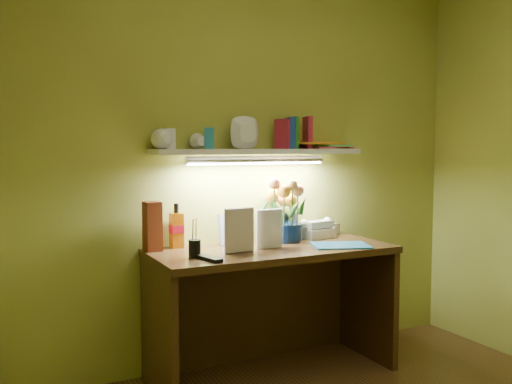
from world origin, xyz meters
TOP-DOWN VIEW (x-y plane):
  - desk at (0.00, 1.20)m, footprint 1.40×0.60m
  - flower_bouquet at (0.17, 1.37)m, footprint 0.24×0.24m
  - telephone at (0.41, 1.39)m, footprint 0.23×0.19m
  - desk_clock at (0.60, 1.45)m, footprint 0.08×0.06m
  - whisky_bottle at (-0.49, 1.44)m, footprint 0.07×0.07m
  - whisky_box at (-0.65, 1.40)m, footprint 0.09×0.09m
  - pen_cup at (-0.50, 1.14)m, footprint 0.07×0.07m
  - art_card at (-0.15, 1.40)m, footprint 0.18×0.04m
  - tv_remote at (-0.46, 1.02)m, footprint 0.09×0.18m
  - blue_folder at (0.38, 1.07)m, footprint 0.38×0.33m
  - desk_book_a at (-0.32, 1.14)m, footprint 0.18×0.03m
  - desk_book_b at (-0.11, 1.19)m, footprint 0.16×0.02m
  - wall_shelf at (0.03, 1.38)m, footprint 1.32×0.35m

SIDE VIEW (x-z plane):
  - desk at x=0.00m, z-range 0.00..0.75m
  - blue_folder at x=0.38m, z-range 0.75..0.76m
  - tv_remote at x=-0.46m, z-range 0.75..0.77m
  - desk_clock at x=0.60m, z-range 0.75..0.82m
  - telephone at x=0.41m, z-range 0.75..0.88m
  - pen_cup at x=-0.50m, z-range 0.75..0.91m
  - art_card at x=-0.15m, z-range 0.75..0.93m
  - desk_book_b at x=-0.11m, z-range 0.75..0.97m
  - desk_book_a at x=-0.32m, z-range 0.75..1.00m
  - whisky_bottle at x=-0.49m, z-range 0.75..1.01m
  - whisky_box at x=-0.65m, z-range 0.75..1.03m
  - flower_bouquet at x=0.17m, z-range 0.75..1.13m
  - wall_shelf at x=0.03m, z-range 1.22..1.45m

